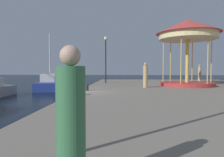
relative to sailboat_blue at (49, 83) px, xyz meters
The scene contains 11 objects.
ground_plane 10.27m from the sailboat_blue, 59.69° to the right, with size 120.00×120.00×0.00m, color black.
quay_dock 15.63m from the sailboat_blue, 34.48° to the right, with size 15.42×29.22×0.80m, color gray.
sailboat_blue is the anchor object (origin of this frame).
carousel 14.85m from the sailboat_blue, 16.74° to the right, with size 5.33×5.33×5.63m.
lamp_post_mid_promenade 7.34m from the sailboat_blue, 13.60° to the right, with size 0.36×0.36×4.65m.
bollard_south 10.06m from the sailboat_blue, 55.61° to the right, with size 0.24×0.24×0.40m, color #2D2D33.
bollard_north 12.02m from the sailboat_blue, 61.82° to the right, with size 0.24×0.24×0.40m, color #2D2D33.
bollard_center 12.25m from the sailboat_blue, 62.46° to the right, with size 0.24×0.24×0.40m, color #2D2D33.
person_by_the_water 17.10m from the sailboat_blue, ahead, with size 0.34×0.34×1.92m.
person_far_corner 20.83m from the sailboat_blue, 68.77° to the right, with size 0.34×0.34×1.73m.
person_near_carousel 11.55m from the sailboat_blue, 31.12° to the right, with size 0.34×0.34×1.94m.
Camera 1 is at (2.97, -12.83, 2.26)m, focal length 32.33 mm.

